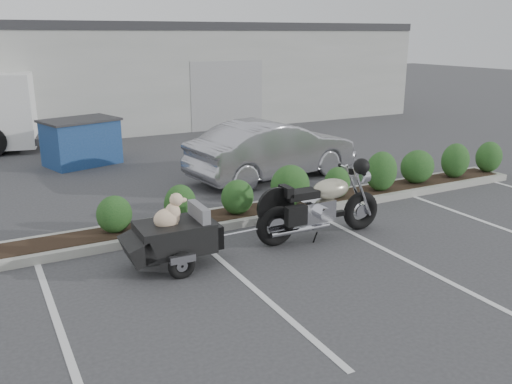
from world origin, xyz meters
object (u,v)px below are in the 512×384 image
pet_trailer (173,236)px  sedan (273,150)px  dumpster (81,142)px  motorcycle (321,206)px

pet_trailer → sedan: (4.13, 4.08, 0.22)m
dumpster → motorcycle: bearing=-87.6°
pet_trailer → sedan: sedan is taller
pet_trailer → sedan: size_ratio=0.46×
pet_trailer → dumpster: size_ratio=0.90×
motorcycle → sedan: (1.34, 4.11, 0.15)m
sedan → dumpster: sedan is taller
motorcycle → pet_trailer: (-2.79, 0.03, -0.07)m
pet_trailer → dumpster: (0.08, 7.92, 0.14)m
pet_trailer → motorcycle: bearing=0.6°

